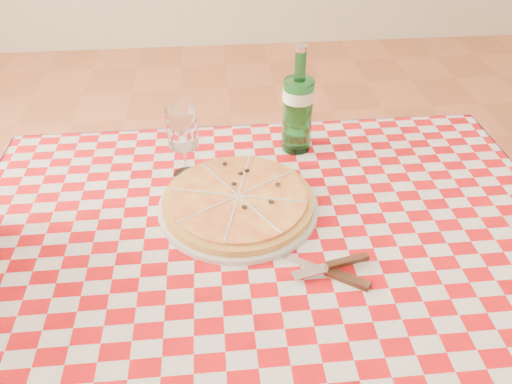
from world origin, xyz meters
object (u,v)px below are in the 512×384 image
at_px(pizza_plate, 238,200).
at_px(wine_glass, 184,144).
at_px(water_bottle, 298,100).
at_px(dining_table, 267,264).

distance_m(pizza_plate, wine_glass, 0.19).
height_order(pizza_plate, wine_glass, wine_glass).
bearing_deg(water_bottle, dining_table, -109.03).
bearing_deg(pizza_plate, dining_table, -54.51).
bearing_deg(dining_table, pizza_plate, 125.49).
xyz_separation_m(dining_table, pizza_plate, (-0.06, 0.08, 0.12)).
xyz_separation_m(pizza_plate, wine_glass, (-0.12, 0.14, 0.07)).
height_order(dining_table, wine_glass, wine_glass).
distance_m(dining_table, wine_glass, 0.34).
xyz_separation_m(dining_table, wine_glass, (-0.17, 0.22, 0.19)).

